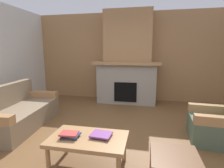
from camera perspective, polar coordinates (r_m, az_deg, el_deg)
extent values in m
plane|color=brown|center=(3.08, -1.24, -18.98)|extent=(9.00, 9.00, 0.00)
cube|color=#A87A4C|center=(5.65, 5.44, 8.73)|extent=(6.00, 0.12, 2.70)
cube|color=gray|center=(5.33, 4.84, 0.25)|extent=(1.70, 0.70, 1.15)
cube|color=black|center=(5.05, 4.37, -2.58)|extent=(0.64, 0.08, 0.56)
cube|color=#A87A4C|center=(5.20, 4.88, 6.83)|extent=(1.90, 0.82, 0.08)
cube|color=#A87A4C|center=(5.36, 5.20, 15.22)|extent=(1.40, 0.50, 1.47)
cube|color=#847056|center=(4.10, -27.33, -9.47)|extent=(1.00, 1.87, 0.40)
cube|color=#847056|center=(4.18, -31.71, -3.43)|extent=(0.32, 1.81, 0.45)
cube|color=#A87A4C|center=(4.70, -22.15, -3.13)|extent=(0.85, 0.24, 0.15)
cube|color=#4C604C|center=(3.56, 30.06, -12.72)|extent=(0.82, 0.82, 0.40)
cube|color=#A87A4C|center=(3.75, 29.31, -7.03)|extent=(0.77, 0.20, 0.15)
cube|color=#A87A4C|center=(3.18, 31.87, -10.27)|extent=(0.77, 0.20, 0.15)
cube|color=#A87A4C|center=(2.40, -7.73, -17.23)|extent=(1.00, 0.60, 0.05)
cylinder|color=#A87A4C|center=(2.49, -19.98, -22.40)|extent=(0.06, 0.06, 0.38)
cylinder|color=#A87A4C|center=(2.85, -14.76, -17.64)|extent=(0.06, 0.06, 0.38)
cylinder|color=#A87A4C|center=(2.62, 3.97, -19.98)|extent=(0.06, 0.06, 0.38)
cube|color=#2D2D33|center=(2.43, -13.39, -16.09)|extent=(0.24, 0.22, 0.02)
cube|color=#335699|center=(2.42, -13.14, -15.59)|extent=(0.23, 0.19, 0.02)
cube|color=#B23833|center=(2.40, -13.76, -15.34)|extent=(0.24, 0.17, 0.02)
cube|color=#335699|center=(2.40, -3.24, -16.23)|extent=(0.23, 0.21, 0.02)
cube|color=#7A3D84|center=(2.37, -3.50, -15.99)|extent=(0.28, 0.24, 0.02)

